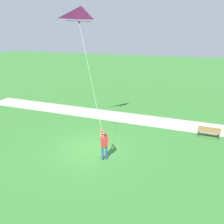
{
  "coord_description": "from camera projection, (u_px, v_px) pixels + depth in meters",
  "views": [
    {
      "loc": [
        11.43,
        5.41,
        7.3
      ],
      "look_at": [
        0.39,
        1.64,
        2.95
      ],
      "focal_mm": 34.77,
      "sensor_mm": 36.0,
      "label": 1
    }
  ],
  "objects": [
    {
      "name": "park_bench_near_walkway",
      "position": [
        209.0,
        131.0,
        15.72
      ],
      "size": [
        0.47,
        1.51,
        0.88
      ],
      "color": "olive",
      "rests_on": "ground"
    },
    {
      "name": "flying_kite",
      "position": [
        81.0,
        16.0,
        13.78
      ],
      "size": [
        3.65,
        3.19,
        6.93
      ],
      "color": "#E02D9E"
    },
    {
      "name": "walkway_path",
      "position": [
        140.0,
        119.0,
        19.13
      ],
      "size": [
        3.1,
        32.04,
        0.02
      ],
      "primitive_type": "cube",
      "rotation": [
        0.0,
        0.0,
        -0.02
      ],
      "color": "#ADA393",
      "rests_on": "ground"
    },
    {
      "name": "ground_plane",
      "position": [
        90.0,
        149.0,
        14.33
      ],
      "size": [
        120.0,
        120.0,
        0.0
      ],
      "primitive_type": "plane",
      "color": "#33702D"
    },
    {
      "name": "person_kite_flyer",
      "position": [
        104.0,
        143.0,
        12.9
      ],
      "size": [
        0.6,
        0.58,
        1.83
      ],
      "color": "#232328",
      "rests_on": "ground"
    }
  ]
}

